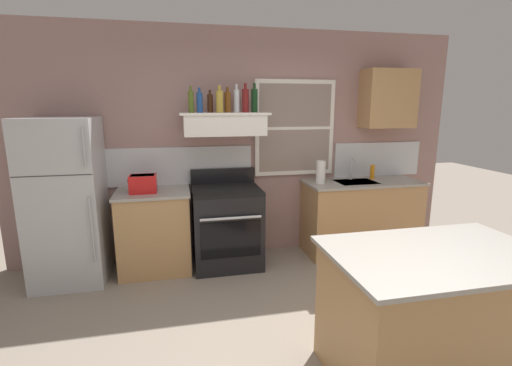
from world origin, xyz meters
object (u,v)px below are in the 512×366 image
object	(u,v)px
toaster	(143,183)
refrigerator	(67,202)
stove_range	(227,226)
dish_soap_bottle	(372,172)
bottle_dark_green_wine	(254,100)
kitchen_island	(433,316)
bottle_brown_stout	(210,103)
bottle_amber_wine	(228,102)
paper_towel_roll	(321,172)
bottle_blue_liqueur	(200,102)
bottle_olive_oil_square	(191,101)
bottle_clear_tall	(237,101)
bottle_red_label_wine	(246,100)
bottle_champagne_gold_foil	(220,101)

from	to	relation	value
toaster	refrigerator	bearing A→B (deg)	-178.96
stove_range	dish_soap_bottle	xyz separation A→B (m)	(1.88, 0.14, 0.54)
bottle_dark_green_wine	kitchen_island	size ratio (longest dim) A/B	0.23
refrigerator	bottle_brown_stout	xyz separation A→B (m)	(1.50, 0.11, 0.99)
bottle_brown_stout	bottle_dark_green_wine	distance (m)	0.51
bottle_dark_green_wine	dish_soap_bottle	xyz separation A→B (m)	(1.52, -0.00, -0.88)
refrigerator	bottle_brown_stout	distance (m)	1.81
toaster	bottle_amber_wine	world-z (taller)	bottle_amber_wine
stove_range	paper_towel_roll	bearing A→B (deg)	1.87
paper_towel_roll	dish_soap_bottle	distance (m)	0.74
bottle_blue_liqueur	stove_range	bearing A→B (deg)	-9.59
bottle_olive_oil_square	bottle_blue_liqueur	world-z (taller)	bottle_olive_oil_square
stove_range	bottle_dark_green_wine	world-z (taller)	bottle_dark_green_wine
bottle_clear_tall	kitchen_island	world-z (taller)	bottle_clear_tall
bottle_olive_oil_square	paper_towel_roll	size ratio (longest dim) A/B	1.04
bottle_red_label_wine	paper_towel_roll	distance (m)	1.22
bottle_brown_stout	dish_soap_bottle	distance (m)	2.20
stove_range	bottle_dark_green_wine	xyz separation A→B (m)	(0.36, 0.14, 1.41)
bottle_amber_wine	refrigerator	bearing A→B (deg)	-175.89
bottle_champagne_gold_foil	bottle_olive_oil_square	bearing A→B (deg)	-179.98
refrigerator	kitchen_island	distance (m)	3.45
dish_soap_bottle	bottle_olive_oil_square	bearing A→B (deg)	-177.50
bottle_champagne_gold_foil	kitchen_island	xyz separation A→B (m)	(1.13, -2.13, -1.41)
bottle_blue_liqueur	bottle_amber_wine	size ratio (longest dim) A/B	0.97
bottle_clear_tall	paper_towel_roll	distance (m)	1.30
bottle_red_label_wine	stove_range	bearing A→B (deg)	-154.81
refrigerator	stove_range	size ratio (longest dim) A/B	1.57
bottle_brown_stout	bottle_red_label_wine	xyz separation A→B (m)	(0.40, 0.03, 0.03)
bottle_amber_wine	bottle_red_label_wine	world-z (taller)	bottle_red_label_wine
kitchen_island	dish_soap_bottle	bearing A→B (deg)	70.36
refrigerator	kitchen_island	bearing A→B (deg)	-37.10
bottle_olive_oil_square	bottle_clear_tall	xyz separation A→B (m)	(0.50, 0.08, 0.01)
bottle_dark_green_wine	bottle_brown_stout	bearing A→B (deg)	-174.43
refrigerator	bottle_olive_oil_square	distance (m)	1.65
dish_soap_bottle	refrigerator	bearing A→B (deg)	-177.40
bottle_olive_oil_square	bottle_amber_wine	world-z (taller)	bottle_olive_oil_square
bottle_brown_stout	bottle_clear_tall	bearing A→B (deg)	6.49
bottle_amber_wine	bottle_clear_tall	distance (m)	0.11
bottle_brown_stout	toaster	bearing A→B (deg)	-172.41
stove_range	bottle_clear_tall	world-z (taller)	bottle_clear_tall
bottle_red_label_wine	bottle_clear_tall	bearing A→B (deg)	177.24
bottle_olive_oil_square	bottle_blue_liqueur	distance (m)	0.09
toaster	bottle_brown_stout	distance (m)	1.12
bottle_olive_oil_square	bottle_amber_wine	size ratio (longest dim) A/B	1.03
bottle_clear_tall	bottle_red_label_wine	size ratio (longest dim) A/B	0.97
bottle_blue_liqueur	dish_soap_bottle	world-z (taller)	bottle_blue_liqueur
bottle_olive_oil_square	bottle_red_label_wine	bearing A→B (deg)	7.43
bottle_brown_stout	bottle_red_label_wine	distance (m)	0.40
bottle_brown_stout	bottle_red_label_wine	world-z (taller)	bottle_red_label_wine
bottle_champagne_gold_foil	dish_soap_bottle	world-z (taller)	bottle_champagne_gold_foil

